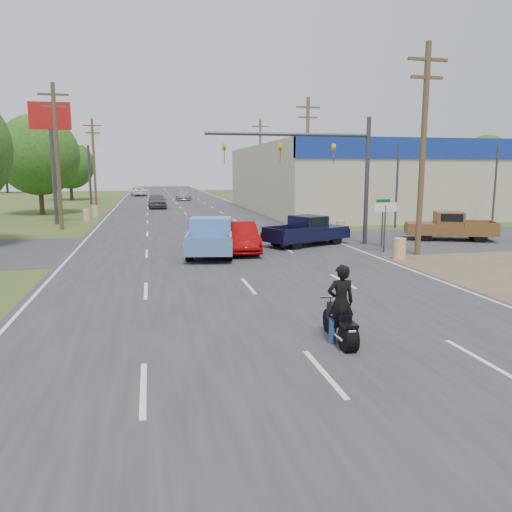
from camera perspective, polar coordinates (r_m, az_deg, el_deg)
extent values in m
plane|color=#37451B|center=(10.55, 7.77, -13.20)|extent=(200.00, 200.00, 0.00)
cube|color=#2D2D30|center=(49.41, -8.09, 4.85)|extent=(15.00, 180.00, 0.02)
cube|color=#2D2D30|center=(27.63, -4.89, 1.16)|extent=(120.00, 10.00, 0.02)
cube|color=brown|center=(24.26, 24.53, -0.88)|extent=(8.00, 18.00, 0.01)
cube|color=#B7A88C|center=(60.53, 24.00, 8.11)|extent=(50.00, 28.00, 6.60)
cylinder|color=#4C3823|center=(25.61, 18.52, 11.24)|extent=(0.28, 0.28, 10.00)
cube|color=#4C3823|center=(26.10, 19.05, 20.48)|extent=(2.00, 0.14, 0.14)
cube|color=#4C3823|center=(25.95, 18.95, 18.75)|extent=(1.60, 0.14, 0.14)
cylinder|color=#4C3823|center=(42.14, 5.88, 10.88)|extent=(0.28, 0.28, 10.00)
cube|color=#4C3823|center=(42.44, 5.98, 16.55)|extent=(2.00, 0.14, 0.14)
cube|color=#4C3823|center=(42.36, 5.96, 15.48)|extent=(1.60, 0.14, 0.14)
cylinder|color=#4C3823|center=(59.54, 0.49, 10.56)|extent=(0.28, 0.28, 10.00)
cube|color=#4C3823|center=(59.75, 0.49, 14.59)|extent=(2.00, 0.14, 0.14)
cube|color=#4C3823|center=(59.69, 0.49, 13.83)|extent=(1.60, 0.14, 0.14)
cylinder|color=#4C3823|center=(37.64, -21.76, 10.40)|extent=(0.28, 0.28, 10.00)
cube|color=#4C3823|center=(37.98, -22.17, 16.73)|extent=(2.00, 0.14, 0.14)
cube|color=#4C3823|center=(37.88, -22.09, 15.54)|extent=(1.60, 0.14, 0.14)
cylinder|color=#4C3823|center=(61.44, -18.02, 10.07)|extent=(0.28, 0.28, 10.00)
cube|color=#4C3823|center=(61.65, -18.23, 13.97)|extent=(2.00, 0.14, 0.14)
cube|color=#4C3823|center=(61.58, -18.19, 13.23)|extent=(1.60, 0.14, 0.14)
cylinder|color=#422D19|center=(52.18, -23.33, 6.19)|extent=(0.44, 0.44, 3.24)
sphere|color=#1F4513|center=(52.14, -23.63, 10.53)|extent=(7.56, 7.56, 7.56)
cylinder|color=#422D19|center=(75.95, -20.36, 7.09)|extent=(0.44, 0.44, 2.88)
sphere|color=#1F4513|center=(75.91, -20.51, 9.74)|extent=(6.72, 6.72, 6.72)
cylinder|color=#422D19|center=(98.34, 24.63, 7.48)|extent=(0.44, 0.44, 3.60)
sphere|color=#1F4513|center=(98.34, 24.81, 10.04)|extent=(8.40, 8.40, 8.40)
cylinder|color=#422D19|center=(109.36, 5.83, 8.39)|extent=(0.44, 0.44, 3.42)
sphere|color=#1F4513|center=(109.35, 5.87, 10.58)|extent=(7.98, 7.98, 7.98)
cylinder|color=#422D19|center=(107.50, -26.59, 7.50)|extent=(0.44, 0.44, 3.78)
sphere|color=#1F4513|center=(107.51, -26.77, 9.96)|extent=(8.82, 8.82, 8.82)
cylinder|color=orange|center=(24.25, 16.09, 0.80)|extent=(0.56, 0.56, 1.00)
cylinder|color=orange|center=(32.07, 9.61, 3.13)|extent=(0.56, 0.56, 1.00)
cylinder|color=orange|center=(43.58, -18.79, 4.45)|extent=(0.56, 0.56, 1.00)
cylinder|color=orange|center=(47.51, -17.88, 4.89)|extent=(0.56, 0.56, 1.00)
cylinder|color=#3F3F44|center=(41.74, -22.17, 9.55)|extent=(0.30, 0.30, 9.00)
cube|color=#B21414|center=(41.94, -22.50, 14.60)|extent=(3.00, 0.35, 2.00)
cylinder|color=#3F3F44|center=(65.52, -18.52, 9.55)|extent=(0.30, 0.30, 9.00)
cube|color=white|center=(65.65, -18.70, 12.78)|extent=(3.00, 0.35, 2.00)
cylinder|color=#3F3F44|center=(26.01, 14.49, 3.01)|extent=(0.08, 0.08, 2.40)
cube|color=white|center=(25.91, 14.59, 5.42)|extent=(1.20, 0.05, 0.45)
cylinder|color=#3F3F44|center=(27.61, 14.23, 3.39)|extent=(0.08, 0.08, 2.40)
cube|color=#0C591E|center=(27.51, 14.34, 6.08)|extent=(0.80, 0.04, 0.22)
cylinder|color=#3F3F44|center=(28.70, 12.55, 8.29)|extent=(0.24, 0.24, 7.00)
cylinder|color=#3F3F44|center=(27.21, 3.83, 13.70)|extent=(9.00, 0.18, 0.18)
imported|color=gold|center=(27.96, 8.88, 12.57)|extent=(0.18, 0.40, 1.10)
imported|color=gold|center=(27.05, 2.78, 12.77)|extent=(0.18, 0.40, 1.10)
imported|color=gold|center=(26.45, -3.68, 12.84)|extent=(0.18, 0.40, 1.10)
imported|color=#900607|center=(25.33, -1.87, 2.13)|extent=(1.82, 4.68, 1.52)
cylinder|color=black|center=(11.73, 10.53, -9.26)|extent=(0.31, 0.63, 0.62)
cylinder|color=black|center=(12.94, 8.30, -7.38)|extent=(0.12, 0.62, 0.62)
cube|color=black|center=(12.27, 9.36, -7.03)|extent=(0.23, 1.13, 0.28)
cube|color=black|center=(12.43, 9.00, -5.90)|extent=(0.25, 0.52, 0.21)
cube|color=black|center=(11.97, 9.85, -6.71)|extent=(0.29, 0.52, 0.09)
cylinder|color=white|center=(12.63, 8.59, -4.62)|extent=(0.61, 0.06, 0.05)
cube|color=white|center=(11.48, 10.95, -8.61)|extent=(0.17, 0.02, 0.11)
imported|color=black|center=(12.05, 9.64, -5.72)|extent=(0.67, 0.45, 1.83)
cylinder|color=black|center=(26.27, -6.98, 1.61)|extent=(0.46, 0.90, 0.86)
cylinder|color=black|center=(26.19, -3.05, 1.64)|extent=(0.46, 0.90, 0.86)
cylinder|color=black|center=(22.98, -7.61, 0.44)|extent=(0.46, 0.90, 0.86)
cylinder|color=black|center=(22.89, -3.13, 0.47)|extent=(0.46, 0.90, 0.86)
cube|color=#618BD0|center=(24.53, -5.19, 1.62)|extent=(3.03, 5.84, 0.56)
cube|color=#618BD0|center=(26.14, -5.04, 2.90)|extent=(2.35, 2.42, 0.19)
cube|color=#618BD0|center=(24.55, -5.20, 3.34)|extent=(2.22, 1.97, 0.91)
cube|color=black|center=(24.54, -5.21, 3.71)|extent=(2.20, 1.65, 0.48)
cube|color=#618BD0|center=(21.78, -5.53, 1.73)|extent=(1.96, 0.41, 0.32)
cylinder|color=black|center=(29.45, 6.86, 2.39)|extent=(0.82, 0.59, 0.77)
cylinder|color=black|center=(28.33, 9.12, 2.05)|extent=(0.82, 0.59, 0.77)
cylinder|color=black|center=(27.48, 2.35, 1.93)|extent=(0.82, 0.59, 0.77)
cylinder|color=black|center=(26.26, 4.59, 1.55)|extent=(0.82, 0.59, 0.77)
cube|color=black|center=(27.83, 5.79, 2.43)|extent=(5.33, 3.85, 0.50)
cube|color=black|center=(28.82, 7.99, 3.26)|extent=(2.49, 2.45, 0.17)
cube|color=black|center=(27.82, 5.97, 3.77)|extent=(2.10, 2.23, 0.81)
cube|color=black|center=(27.80, 5.97, 4.07)|extent=(1.85, 2.14, 0.43)
cube|color=black|center=(26.19, 1.88, 2.86)|extent=(0.82, 1.63, 0.29)
cylinder|color=black|center=(30.94, 18.75, 2.31)|extent=(0.84, 0.57, 0.79)
cylinder|color=black|center=(32.57, 18.33, 2.68)|extent=(0.84, 0.57, 0.79)
cylinder|color=black|center=(31.55, 24.26, 2.10)|extent=(0.84, 0.57, 0.79)
cylinder|color=black|center=(33.14, 23.58, 2.48)|extent=(0.84, 0.57, 0.79)
cube|color=brown|center=(31.99, 21.27, 2.78)|extent=(5.47, 3.75, 0.51)
cube|color=brown|center=(31.70, 18.59, 3.47)|extent=(2.50, 2.46, 0.18)
cube|color=brown|center=(31.91, 21.17, 3.98)|extent=(2.10, 2.25, 0.83)
cube|color=black|center=(31.89, 21.18, 4.24)|extent=(1.83, 2.17, 0.44)
cube|color=brown|center=(32.53, 25.65, 3.29)|extent=(0.75, 1.70, 0.29)
imported|color=#4C4C51|center=(56.48, -11.24, 6.17)|extent=(2.09, 4.81, 1.61)
imported|color=#A1A2A6|center=(71.63, -8.32, 6.87)|extent=(1.97, 4.84, 1.40)
imported|color=white|center=(85.49, -13.24, 7.16)|extent=(2.93, 5.33, 1.41)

